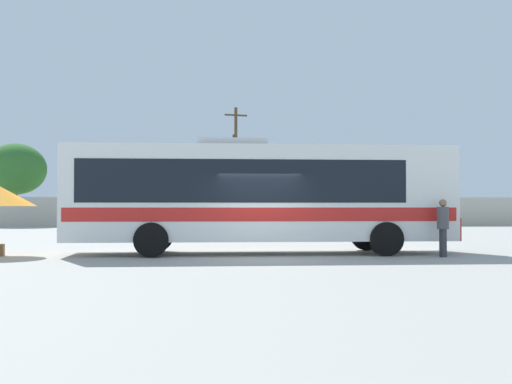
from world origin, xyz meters
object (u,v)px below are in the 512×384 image
Objects in this scene: attendant_by_bus_door at (443,224)px; utility_pole_near at (234,178)px; parked_car_leftmost_white at (97,217)px; roadside_tree_midleft at (118,181)px; coach_bus_white_red at (256,193)px; parked_car_second_maroon at (183,217)px; utility_pole_far at (236,164)px; roadside_tree_left at (16,169)px.

attendant_by_bus_door is 31.85m from utility_pole_near.
attendant_by_bus_door is 27.21m from parked_car_leftmost_white.
utility_pole_near is 9.03m from roadside_tree_midleft.
coach_bus_white_red is at bearing 162.50° from attendant_by_bus_door.
attendant_by_bus_door is 34.48m from roadside_tree_midleft.
parked_car_leftmost_white is at bearing 111.87° from coach_bus_white_red.
parked_car_second_maroon is at bearing 98.09° from coach_bus_white_red.
parked_car_second_maroon is 0.89× the size of roadside_tree_midleft.
parked_car_leftmost_white is at bearing -91.41° from roadside_tree_midleft.
utility_pole_far reaches higher than coach_bus_white_red.
attendant_by_bus_door is at bearing -17.50° from coach_bus_white_red.
parked_car_leftmost_white is 1.03× the size of parked_car_second_maroon.
parked_car_leftmost_white is 0.91× the size of roadside_tree_midleft.
roadside_tree_left reaches higher than roadside_tree_midleft.
attendant_by_bus_door is 0.19× the size of utility_pole_far.
roadside_tree_left is (-16.02, 29.04, 2.36)m from coach_bus_white_red.
coach_bus_white_red is 1.33× the size of utility_pole_far.
roadside_tree_left is at bearing -174.98° from roadside_tree_midleft.
parked_car_leftmost_white is 8.62m from roadside_tree_midleft.
coach_bus_white_red is 33.25m from roadside_tree_left.
utility_pole_near is 0.78× the size of utility_pole_far.
roadside_tree_left is (-16.72, 0.13, -0.47)m from utility_pole_far.
utility_pole_near is at bearing 98.73° from utility_pole_far.
parked_car_second_maroon is at bearing -29.09° from roadside_tree_left.
parked_car_second_maroon is at bearing 110.03° from attendant_by_bus_door.
utility_pole_far is 16.72m from roadside_tree_left.
roadside_tree_left reaches higher than coach_bus_white_red.
parked_car_second_maroon is at bearing -55.84° from roadside_tree_midleft.
parked_car_leftmost_white is 12.55m from utility_pole_far.
roadside_tree_midleft is (7.59, 0.67, -0.83)m from roadside_tree_left.
utility_pole_far reaches higher than roadside_tree_midleft.
parked_car_second_maroon is at bearing 3.48° from parked_car_leftmost_white.
roadside_tree_midleft is at bearing 179.44° from utility_pole_near.
utility_pole_far reaches higher than parked_car_leftmost_white.
coach_bus_white_red is 1.95× the size of roadside_tree_left.
parked_car_second_maroon is 15.20m from roadside_tree_left.
coach_bus_white_red is 2.81× the size of parked_car_second_maroon.
roadside_tree_left is 7.66m from roadside_tree_midleft.
parked_car_leftmost_white is 11.11m from roadside_tree_left.
parked_car_leftmost_white reaches higher than parked_car_second_maroon.
attendant_by_bus_door is 0.40× the size of parked_car_second_maroon.
parked_car_leftmost_white is 0.63× the size of utility_pole_near.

